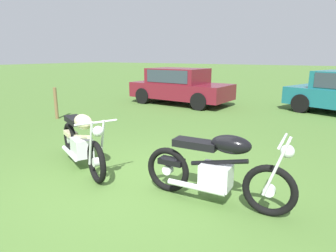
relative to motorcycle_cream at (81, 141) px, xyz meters
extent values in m
plane|color=#476B2D|center=(1.16, -0.06, -0.49)|extent=(120.00, 120.00, 0.00)
torus|color=black|center=(0.65, -0.30, -0.16)|extent=(0.64, 0.37, 0.67)
torus|color=black|center=(-0.69, 0.33, -0.16)|extent=(0.64, 0.37, 0.67)
cylinder|color=silver|center=(0.65, -0.30, -0.16)|extent=(0.17, 0.15, 0.14)
cylinder|color=silver|center=(-0.69, 0.33, -0.16)|extent=(0.17, 0.15, 0.14)
cylinder|color=silver|center=(0.74, -0.25, 0.16)|extent=(0.25, 0.15, 0.72)
cylinder|color=silver|center=(0.66, -0.41, 0.16)|extent=(0.25, 0.15, 0.72)
cube|color=silver|center=(0.00, 0.01, -0.11)|extent=(0.49, 0.44, 0.32)
cylinder|color=beige|center=(0.03, -0.01, 0.09)|extent=(0.75, 0.40, 0.23)
ellipsoid|color=beige|center=(0.16, -0.07, 0.38)|extent=(0.58, 0.46, 0.24)
cube|color=black|center=(-0.27, 0.13, 0.32)|extent=(0.64, 0.47, 0.10)
cube|color=beige|center=(-0.63, 0.30, -0.02)|extent=(0.40, 0.32, 0.08)
cylinder|color=silver|center=(0.74, -0.34, 0.49)|extent=(0.30, 0.59, 0.03)
sphere|color=silver|center=(0.79, -0.37, 0.37)|extent=(0.21, 0.21, 0.16)
cylinder|color=silver|center=(-0.27, -0.04, -0.25)|extent=(0.76, 0.41, 0.08)
torus|color=black|center=(3.15, 0.10, -0.16)|extent=(0.67, 0.13, 0.66)
torus|color=black|center=(1.74, 0.02, -0.16)|extent=(0.67, 0.13, 0.66)
cylinder|color=silver|center=(3.15, 0.10, -0.16)|extent=(0.15, 0.11, 0.14)
cylinder|color=silver|center=(1.74, 0.02, -0.16)|extent=(0.15, 0.11, 0.14)
cylinder|color=silver|center=(3.21, 0.19, 0.16)|extent=(0.27, 0.05, 0.72)
cylinder|color=silver|center=(3.22, 0.01, 0.16)|extent=(0.27, 0.05, 0.72)
cube|color=silver|center=(2.47, 0.06, -0.11)|extent=(0.42, 0.32, 0.32)
cylinder|color=black|center=(2.50, 0.06, 0.09)|extent=(0.77, 0.10, 0.22)
ellipsoid|color=black|center=(2.65, 0.07, 0.35)|extent=(0.53, 0.29, 0.24)
cube|color=black|center=(2.17, 0.04, 0.29)|extent=(0.61, 0.27, 0.10)
cube|color=black|center=(1.80, 0.02, -0.02)|extent=(0.37, 0.20, 0.08)
cylinder|color=silver|center=(3.25, 0.10, 0.49)|extent=(0.07, 0.64, 0.03)
sphere|color=silver|center=(3.31, 0.11, 0.37)|extent=(0.17, 0.17, 0.16)
cylinder|color=silver|center=(2.26, -0.11, -0.25)|extent=(0.80, 0.12, 0.08)
cube|color=maroon|center=(-1.94, 7.01, 0.06)|extent=(4.13, 2.00, 0.60)
cube|color=maroon|center=(-2.09, 7.02, 0.64)|extent=(2.31, 1.71, 0.60)
cube|color=#2D3842|center=(-2.09, 7.02, 0.66)|extent=(1.98, 1.72, 0.48)
cylinder|color=black|center=(-0.58, 7.74, -0.17)|extent=(0.65, 0.26, 0.64)
cylinder|color=black|center=(-0.68, 6.12, -0.17)|extent=(0.65, 0.26, 0.64)
cylinder|color=black|center=(-3.20, 7.91, -0.17)|extent=(0.65, 0.26, 0.64)
cylinder|color=black|center=(-3.30, 6.29, -0.17)|extent=(0.65, 0.26, 0.64)
cylinder|color=black|center=(3.08, 9.20, -0.17)|extent=(0.68, 0.42, 0.64)
cylinder|color=black|center=(2.50, 7.58, -0.17)|extent=(0.68, 0.42, 0.64)
cylinder|color=brown|center=(-3.86, 2.49, -0.01)|extent=(0.10, 0.10, 0.98)
camera|label=1|loc=(3.81, -3.34, 1.44)|focal=31.25mm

